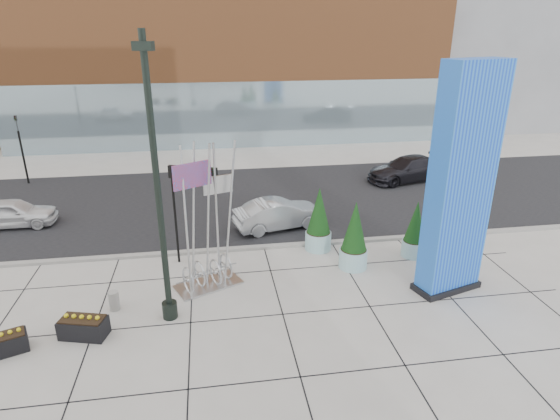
{
  "coord_description": "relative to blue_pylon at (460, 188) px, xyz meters",
  "views": [
    {
      "loc": [
        -1.11,
        -13.93,
        8.88
      ],
      "look_at": [
        1.38,
        2.0,
        2.52
      ],
      "focal_mm": 30.0,
      "sensor_mm": 36.0,
      "label": 1
    }
  ],
  "objects": [
    {
      "name": "lamp_post",
      "position": [
        -9.77,
        -0.32,
        -0.24
      ],
      "size": [
        0.6,
        0.49,
        8.83
      ],
      "rotation": [
        0.0,
        0.0,
        -0.33
      ],
      "color": "black",
      "rests_on": "ground"
    },
    {
      "name": "overhead_street_sign",
      "position": [
        -8.97,
        3.57,
        -0.39
      ],
      "size": [
        1.84,
        0.83,
        4.04
      ],
      "rotation": [
        0.0,
        0.0,
        -0.36
      ],
      "color": "black",
      "rests_on": "ground"
    },
    {
      "name": "round_planter_west",
      "position": [
        -3.85,
        3.86,
        -2.55
      ],
      "size": [
        1.1,
        1.1,
        2.75
      ],
      "color": "#94C2C7",
      "rests_on": "ground"
    },
    {
      "name": "car_silver_mid",
      "position": [
        -5.15,
        6.29,
        -3.16
      ],
      "size": [
        4.43,
        2.41,
        1.39
      ],
      "primitive_type": "imported",
      "rotation": [
        0.0,
        0.0,
        1.81
      ],
      "color": "#999CA1",
      "rests_on": "ground"
    },
    {
      "name": "concrete_bollard",
      "position": [
        -11.64,
        0.42,
        -3.52
      ],
      "size": [
        0.35,
        0.35,
        0.67
      ],
      "primitive_type": "cylinder",
      "color": "gray",
      "rests_on": "ground"
    },
    {
      "name": "tower_podium",
      "position": [
        -6.11,
        27.26,
        1.65
      ],
      "size": [
        34.0,
        10.0,
        11.0
      ],
      "primitive_type": "cube",
      "color": "#98552C",
      "rests_on": "ground"
    },
    {
      "name": "public_art_sculpture",
      "position": [
        -8.5,
        1.52,
        -2.45
      ],
      "size": [
        2.63,
        2.05,
        5.35
      ],
      "rotation": [
        0.0,
        0.0,
        0.43
      ],
      "color": "silver",
      "rests_on": "ground"
    },
    {
      "name": "box_planter_north",
      "position": [
        -14.42,
        -1.41,
        -3.53
      ],
      "size": [
        1.4,
        1.05,
        0.69
      ],
      "rotation": [
        0.0,
        0.0,
        0.38
      ],
      "color": "black",
      "rests_on": "ground"
    },
    {
      "name": "ground",
      "position": [
        -7.11,
        0.26,
        -3.85
      ],
      "size": [
        160.0,
        160.0,
        0.0
      ],
      "primitive_type": "plane",
      "color": "#9E9991",
      "rests_on": "ground"
    },
    {
      "name": "round_planter_east",
      "position": [
        -0.11,
        2.64,
        -2.72
      ],
      "size": [
        0.96,
        0.96,
        2.4
      ],
      "color": "#94C2C7",
      "rests_on": "ground"
    },
    {
      "name": "curb_edge",
      "position": [
        -7.11,
        4.26,
        -3.79
      ],
      "size": [
        80.0,
        0.3,
        0.12
      ],
      "primitive_type": "cube",
      "color": "gray",
      "rests_on": "ground"
    },
    {
      "name": "box_planter_south",
      "position": [
        -12.31,
        -0.94,
        -3.5
      ],
      "size": [
        1.52,
        1.04,
        0.76
      ],
      "rotation": [
        0.0,
        0.0,
        -0.27
      ],
      "color": "black",
      "rests_on": "ground"
    },
    {
      "name": "tower_glass_front",
      "position": [
        -6.11,
        22.46,
        -1.35
      ],
      "size": [
        34.0,
        0.6,
        5.0
      ],
      "primitive_type": "cube",
      "color": "#8CA5B2",
      "rests_on": "ground"
    },
    {
      "name": "blue_pylon",
      "position": [
        0.0,
        0.0,
        0.0
      ],
      "size": [
        2.6,
        1.71,
        7.97
      ],
      "rotation": [
        0.0,
        0.0,
        0.29
      ],
      "color": "#0D35CC",
      "rests_on": "ground"
    },
    {
      "name": "street_asphalt",
      "position": [
        -7.11,
        10.26,
        -3.84
      ],
      "size": [
        80.0,
        12.0,
        0.02
      ],
      "primitive_type": "cube",
      "color": "black",
      "rests_on": "ground"
    },
    {
      "name": "round_planter_mid",
      "position": [
        -2.86,
        2.06,
        -2.55
      ],
      "size": [
        1.1,
        1.1,
        2.75
      ],
      "color": "#94C2C7",
      "rests_on": "ground"
    },
    {
      "name": "car_white_west",
      "position": [
        -17.55,
        8.46,
        -3.19
      ],
      "size": [
        3.89,
        1.57,
        1.32
      ],
      "primitive_type": "imported",
      "rotation": [
        0.0,
        0.0,
        1.57
      ],
      "color": "white",
      "rests_on": "ground"
    },
    {
      "name": "car_dark_east",
      "position": [
        3.69,
        12.24,
        -3.11
      ],
      "size": [
        5.43,
        3.22,
        1.47
      ],
      "primitive_type": "imported",
      "rotation": [
        0.0,
        0.0,
        -1.33
      ],
      "color": "black",
      "rests_on": "ground"
    },
    {
      "name": "building_grey_parking",
      "position": [
        18.89,
        32.26,
        5.15
      ],
      "size": [
        20.0,
        18.0,
        18.0
      ],
      "primitive_type": "cube",
      "color": "slate",
      "rests_on": "ground"
    },
    {
      "name": "traffic_signal",
      "position": [
        -19.11,
        15.26,
        -1.55
      ],
      "size": [
        0.15,
        0.18,
        4.1
      ],
      "color": "black",
      "rests_on": "ground"
    }
  ]
}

